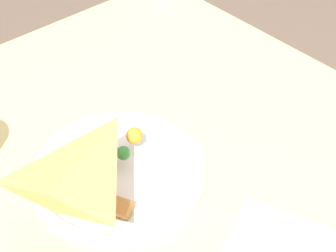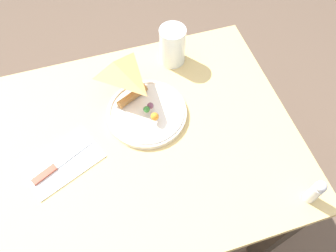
{
  "view_description": "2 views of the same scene",
  "coord_description": "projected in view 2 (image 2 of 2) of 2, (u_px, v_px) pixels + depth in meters",
  "views": [
    {
      "loc": [
        -0.21,
        0.34,
        1.26
      ],
      "look_at": [
        0.2,
        -0.02,
        0.76
      ],
      "focal_mm": 55.0,
      "sensor_mm": 36.0,
      "label": 1
    },
    {
      "loc": [
        0.09,
        -0.45,
        1.56
      ],
      "look_at": [
        0.23,
        -0.02,
        0.8
      ],
      "focal_mm": 35.0,
      "sensor_mm": 36.0,
      "label": 2
    }
  ],
  "objects": [
    {
      "name": "milk_glass",
      "position": [
        172.0,
        47.0,
        1.04
      ],
      "size": [
        0.08,
        0.08,
        0.13
      ],
      "color": "white",
      "rests_on": "dining_table"
    },
    {
      "name": "salt_shaker",
      "position": [
        316.0,
        191.0,
        0.8
      ],
      "size": [
        0.03,
        0.03,
        0.1
      ],
      "color": "silver",
      "rests_on": "dining_table"
    },
    {
      "name": "butter_knife",
      "position": [
        60.0,
        163.0,
        0.89
      ],
      "size": [
        0.18,
        0.1,
        0.01
      ],
      "rotation": [
        0.0,
        0.0,
        0.46
      ],
      "color": "#99422D",
      "rests_on": "napkin_folded"
    },
    {
      "name": "napkin_folded",
      "position": [
        63.0,
        162.0,
        0.89
      ],
      "size": [
        0.24,
        0.19,
        0.0
      ],
      "rotation": [
        0.0,
        0.0,
        0.4
      ],
      "color": "white",
      "rests_on": "dining_table"
    },
    {
      "name": "dining_table",
      "position": [
        96.0,
        169.0,
        1.01
      ],
      "size": [
        1.19,
        0.71,
        0.74
      ],
      "color": "#DBB770",
      "rests_on": "ground_plane"
    },
    {
      "name": "ground_plane",
      "position": [
        121.0,
        223.0,
        1.54
      ],
      "size": [
        6.0,
        6.0,
        0.0
      ],
      "primitive_type": "plane",
      "color": "brown"
    },
    {
      "name": "plate_pizza",
      "position": [
        147.0,
        112.0,
        0.96
      ],
      "size": [
        0.24,
        0.24,
        0.05
      ],
      "color": "silver",
      "rests_on": "dining_table"
    }
  ]
}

